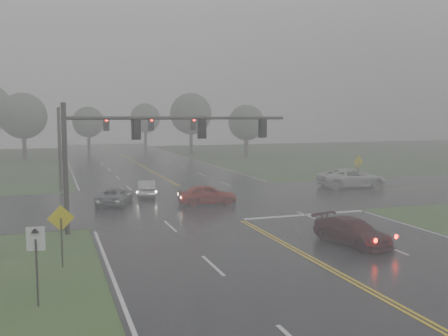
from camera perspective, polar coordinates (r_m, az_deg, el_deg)
name	(u,v)px	position (r m, az deg, el deg)	size (l,w,h in m)	color
ground	(390,302)	(18.74, 18.42, -14.36)	(180.00, 180.00, 0.00)	#2A471E
main_road	(212,205)	(36.11, -1.33, -4.22)	(18.00, 160.00, 0.02)	black
cross_street	(204,200)	(37.99, -2.25, -3.71)	(120.00, 14.00, 0.02)	black
stop_bar	(305,215)	(32.79, 9.27, -5.35)	(8.50, 0.50, 0.01)	beige
sedan_maroon	(352,244)	(26.04, 14.41, -8.45)	(1.81, 4.45, 1.29)	black
sedan_red	(207,205)	(36.18, -1.91, -4.20)	(1.72, 4.26, 1.45)	maroon
sedan_silver	(147,196)	(40.24, -8.80, -3.23)	(1.36, 3.91, 1.29)	#A1A3A8
car_grey	(115,204)	(37.12, -12.35, -4.08)	(2.04, 4.42, 1.23)	slate
pickup_white	(352,187)	(46.12, 14.38, -2.17)	(2.80, 6.08, 1.69)	silver
signal_gantry_near	(139,141)	(28.35, -9.65, 3.06)	(13.00, 0.31, 7.11)	black
signal_gantry_far	(109,132)	(44.56, -13.02, 4.06)	(13.22, 0.36, 7.11)	black
sign_diamond_west	(61,226)	(22.22, -18.11, -6.27)	(1.12, 0.12, 2.68)	black
sign_arrow_white	(36,251)	(18.05, -20.68, -8.87)	(0.60, 0.15, 2.73)	black
sign_diamond_east	(358,166)	(46.51, 15.12, 0.27)	(1.16, 0.34, 2.86)	black
tree_nw_a	(23,116)	(76.59, -21.97, 5.53)	(6.56, 6.56, 9.63)	#372E23
tree_ne_a	(191,114)	(83.69, -3.81, 6.20)	(6.91, 6.91, 10.15)	#372E23
tree_n_mid	(88,122)	(90.67, -15.25, 5.08)	(5.43, 5.43, 7.98)	#372E23
tree_e_near	(246,123)	(76.59, 2.57, 5.19)	(5.50, 5.50, 8.07)	#372E23
tree_n_far	(145,118)	(103.01, -9.00, 5.64)	(6.05, 6.05, 8.89)	#372E23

